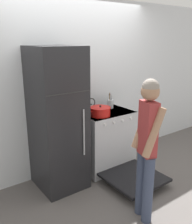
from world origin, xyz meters
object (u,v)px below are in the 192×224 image
object	(u,v)px
refrigerator	(58,120)
utensil_jar	(110,104)
person	(147,143)
stove_range	(106,141)
dutch_oven_pot	(100,111)
tea_kettle	(91,108)

from	to	relation	value
refrigerator	utensil_jar	distance (m)	1.03
refrigerator	person	xyz separation A→B (m)	(0.44, -1.17, -0.04)
stove_range	utensil_jar	world-z (taller)	utensil_jar
stove_range	person	distance (m)	1.30
stove_range	dutch_oven_pot	world-z (taller)	dutch_oven_pot
tea_kettle	person	xyz separation A→B (m)	(-0.21, -1.32, -0.06)
dutch_oven_pot	person	bearing A→B (deg)	-100.11
tea_kettle	person	size ratio (longest dim) A/B	0.14
dutch_oven_pot	stove_range	bearing A→B (deg)	24.04
tea_kettle	dutch_oven_pot	bearing A→B (deg)	-93.43
refrigerator	person	distance (m)	1.25
tea_kettle	utensil_jar	xyz separation A→B (m)	(0.37, 0.01, 0.01)
tea_kettle	stove_range	bearing A→B (deg)	-43.64
dutch_oven_pot	utensil_jar	xyz separation A→B (m)	(0.38, 0.25, 0.01)
stove_range	person	xyz separation A→B (m)	(-0.37, -1.16, 0.46)
tea_kettle	person	world-z (taller)	person
refrigerator	person	world-z (taller)	refrigerator
refrigerator	tea_kettle	world-z (taller)	refrigerator
stove_range	person	world-z (taller)	person
refrigerator	stove_range	world-z (taller)	refrigerator
refrigerator	tea_kettle	distance (m)	0.66
dutch_oven_pot	tea_kettle	xyz separation A→B (m)	(0.01, 0.24, -0.01)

